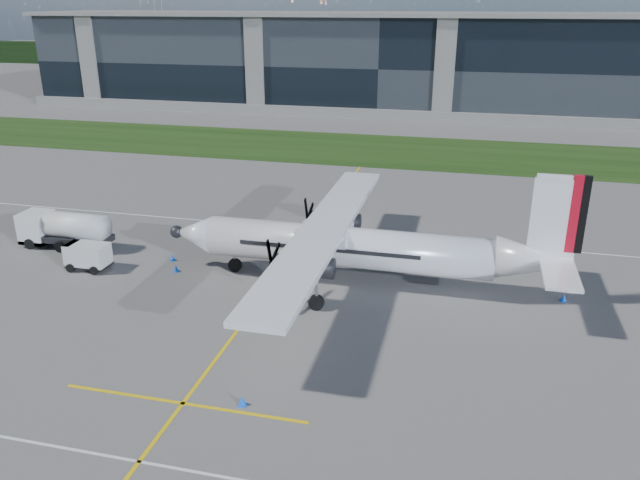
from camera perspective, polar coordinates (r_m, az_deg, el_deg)
name	(u,v)px	position (r m, az deg, el deg)	size (l,w,h in m)	color
ground	(335,163)	(71.58, 1.42, 7.01)	(400.00, 400.00, 0.00)	#5C5957
grass_strip	(349,148)	(79.20, 2.69, 8.38)	(400.00, 18.00, 0.04)	black
terminal_building	(387,64)	(109.31, 6.18, 15.75)	(120.00, 20.00, 15.00)	black
tree_line	(419,60)	(169.11, 9.08, 15.91)	(400.00, 6.00, 6.00)	black
pylon_west	(151,9)	(201.58, -15.16, 19.68)	(9.00, 4.60, 30.00)	gray
yellow_taxiway_centerline	(284,268)	(43.27, -3.31, -2.59)	(0.20, 70.00, 0.01)	yellow
turboprop_aircraft	(362,226)	(39.38, 3.87, 1.32)	(26.15, 27.11, 8.13)	white
fuel_tanker_truck	(59,229)	(50.47, -22.74, 0.91)	(7.27, 2.36, 2.73)	silver
baggage_tug	(88,257)	(45.65, -20.45, -1.43)	(3.02, 1.81, 1.81)	silver
ground_crew_person	(99,257)	(44.99, -19.52, -1.45)	(0.85, 0.60, 2.08)	#F25907
safety_cone_portwing	(242,401)	(29.59, -7.11, -14.36)	(0.36, 0.36, 0.50)	blue
safety_cone_nose_port	(176,268)	(43.71, -13.03, -2.52)	(0.36, 0.36, 0.50)	blue
safety_cone_fwd	(172,257)	(45.61, -13.35, -1.54)	(0.36, 0.36, 0.50)	blue
safety_cone_tail	(564,298)	(41.32, 21.38, -4.92)	(0.36, 0.36, 0.50)	blue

